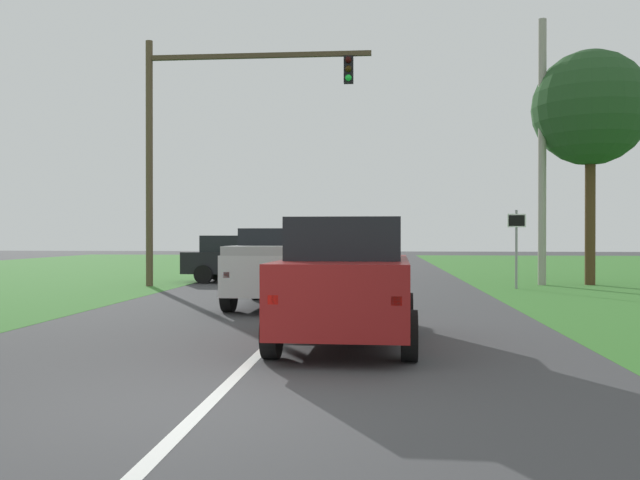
% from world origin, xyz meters
% --- Properties ---
extents(ground_plane, '(120.00, 120.00, 0.00)m').
position_xyz_m(ground_plane, '(0.00, 9.62, 0.00)').
color(ground_plane, '#424244').
extents(lane_centre_stripe, '(0.16, 37.23, 0.01)m').
position_xyz_m(lane_centre_stripe, '(0.00, -1.38, 0.00)').
color(lane_centre_stripe, white).
rests_on(lane_centre_stripe, ground_plane).
extents(red_suv_near, '(2.26, 4.62, 2.03)m').
position_xyz_m(red_suv_near, '(1.25, 4.31, 1.06)').
color(red_suv_near, maroon).
rests_on(red_suv_near, ground_plane).
extents(pickup_truck_lead, '(2.47, 5.06, 1.92)m').
position_xyz_m(pickup_truck_lead, '(-0.59, 10.08, 0.99)').
color(pickup_truck_lead, silver).
rests_on(pickup_truck_lead, ground_plane).
extents(traffic_light, '(7.79, 0.40, 8.50)m').
position_xyz_m(traffic_light, '(-4.25, 16.29, 5.58)').
color(traffic_light, brown).
rests_on(traffic_light, ground_plane).
extents(keep_moving_sign, '(0.60, 0.09, 2.60)m').
position_xyz_m(keep_moving_sign, '(6.27, 16.22, 1.66)').
color(keep_moving_sign, gray).
rests_on(keep_moving_sign, ground_plane).
extents(oak_tree_right, '(4.07, 4.07, 8.32)m').
position_xyz_m(oak_tree_right, '(9.24, 18.24, 6.26)').
color(oak_tree_right, '#4C351E').
rests_on(oak_tree_right, ground_plane).
extents(crossing_suv_far, '(4.74, 2.22, 1.76)m').
position_xyz_m(crossing_suv_far, '(-3.21, 18.56, 0.92)').
color(crossing_suv_far, black).
rests_on(crossing_suv_far, ground_plane).
extents(utility_pole_right, '(0.28, 0.28, 9.43)m').
position_xyz_m(utility_pole_right, '(7.52, 18.05, 4.72)').
color(utility_pole_right, '#9E998E').
rests_on(utility_pole_right, ground_plane).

